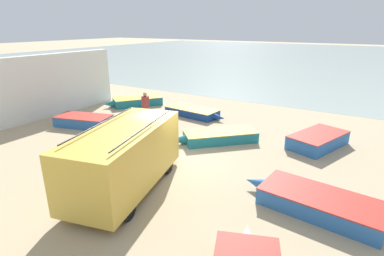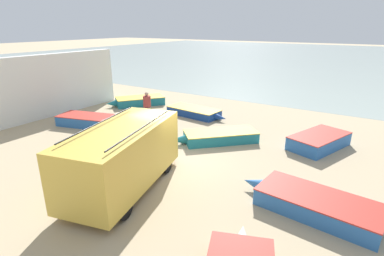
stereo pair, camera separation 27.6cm
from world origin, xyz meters
name	(u,v)px [view 1 (the left image)]	position (x,y,z in m)	size (l,w,h in m)	color
ground_plane	(174,164)	(0.00, 0.00, 0.00)	(200.00, 200.00, 0.00)	tan
sea_water	(334,58)	(0.00, 52.00, 0.00)	(120.00, 80.00, 0.01)	#99A89E
harbor_wall	(34,88)	(-11.05, 1.00, 1.97)	(0.50, 11.90, 3.95)	silver
parked_van	(125,156)	(-0.33, -2.52, 1.27)	(3.30, 5.67, 2.45)	gold
fishing_rowboat_0	(319,139)	(4.96, 5.43, 0.33)	(2.62, 3.95, 0.66)	#2D66AD
fishing_rowboat_1	(218,136)	(0.41, 3.38, 0.27)	(3.85, 3.80, 0.54)	#1E757F
fishing_rowboat_3	(136,101)	(-8.09, 6.83, 0.30)	(3.35, 4.01, 0.60)	#1E757F
fishing_rowboat_4	(86,121)	(-7.39, 1.58, 0.30)	(3.97, 2.31, 0.61)	#2D66AD
fishing_rowboat_5	(316,202)	(5.81, -0.42, 0.29)	(4.56, 2.08, 0.59)	#2D66AD
fishing_rowboat_6	(193,112)	(-3.02, 6.69, 0.25)	(4.32, 1.82, 0.50)	navy
fisherman_0	(129,122)	(-3.64, 1.24, 0.97)	(0.43, 0.43, 1.62)	#38383D
fisherman_1	(145,104)	(-5.00, 4.25, 1.07)	(0.47, 0.47, 1.79)	navy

